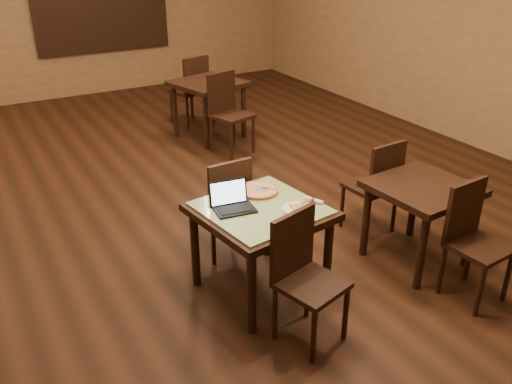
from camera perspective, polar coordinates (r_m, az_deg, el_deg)
ground at (r=5.95m, az=-5.99°, el=-1.15°), size 10.00×10.00×0.00m
wall_back at (r=10.16m, az=-18.87°, el=17.86°), size 8.00×0.02×3.00m
wall_right at (r=7.90m, az=21.90°, el=15.45°), size 0.02×10.00×3.00m
mural at (r=10.24m, az=-16.01°, el=18.55°), size 2.34×0.05×1.64m
tiled_table at (r=4.22m, az=0.49°, el=-2.83°), size 1.03×1.03×0.76m
chair_main_near at (r=3.83m, az=4.96°, el=-8.26°), size 0.51×0.51×0.97m
chair_main_far at (r=4.76m, az=-3.26°, el=-1.04°), size 0.42×0.42×0.95m
laptop at (r=4.14m, az=-2.58°, el=-1.02°), size 0.33×0.28×0.21m
plate at (r=4.14m, az=4.39°, el=-1.78°), size 0.24×0.24×0.01m
pizza_slice at (r=4.14m, az=4.40°, el=-1.60°), size 0.22×0.22×0.02m
pizza_pan at (r=4.41m, az=0.25°, el=0.06°), size 0.34×0.34×0.01m
pizza_whole at (r=4.41m, az=0.26°, el=0.22°), size 0.33×0.33×0.02m
spatula at (r=4.39m, az=0.61°, el=0.29°), size 0.21×0.22×0.01m
napkin_roll at (r=4.26m, az=6.10°, el=-0.87°), size 0.10×0.16×0.04m
other_table_a at (r=7.68m, az=-5.03°, el=10.54°), size 1.05×1.05×0.81m
other_table_a_chair_near at (r=7.17m, az=-3.03°, el=8.80°), size 0.55×0.55×1.05m
other_table_a_chair_far at (r=8.25m, az=-6.73°, el=10.95°), size 0.55×0.55×1.05m
other_table_c at (r=4.86m, az=17.02°, el=-0.62°), size 0.84×0.84×0.74m
other_table_c_chair_near at (r=4.58m, az=21.80°, el=-4.15°), size 0.44×0.44×0.96m
other_table_c_chair_far at (r=5.24m, az=12.64°, el=1.01°), size 0.44×0.44×0.96m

